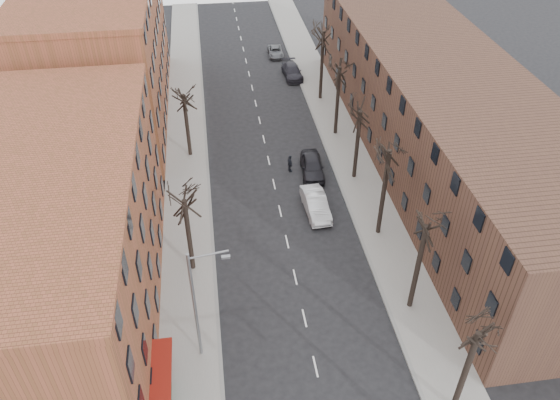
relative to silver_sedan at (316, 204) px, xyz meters
name	(u,v)px	position (x,y,z in m)	size (l,w,h in m)	color
sidewalk_left	(186,150)	(-11.02, 11.53, -0.76)	(4.00, 90.00, 0.15)	gray
sidewalk_right	(341,138)	(4.98, 11.53, -0.76)	(4.00, 90.00, 0.15)	gray
building_left_near	(53,248)	(-19.02, -8.47, 5.17)	(12.00, 26.00, 12.00)	brown
building_left_far	(102,53)	(-19.02, 20.53, 6.17)	(12.00, 28.00, 14.00)	brown
building_right	(441,114)	(12.98, 6.53, 4.17)	(12.00, 50.00, 10.00)	#492E22
tree_right_b	(409,306)	(4.58, -11.47, -0.83)	(5.20, 5.20, 10.80)	black
tree_right_c	(378,233)	(4.58, -3.47, -0.83)	(5.20, 5.20, 11.60)	black
tree_right_d	(354,177)	(4.58, 4.53, -0.83)	(5.20, 5.20, 10.00)	black
tree_right_e	(335,134)	(4.58, 12.53, -0.83)	(5.20, 5.20, 10.80)	black
tree_right_f	(320,99)	(4.58, 20.53, -0.83)	(5.20, 5.20, 11.60)	black
tree_left_a	(193,268)	(-10.62, -5.47, -0.83)	(5.20, 5.20, 9.50)	black
tree_left_b	(191,155)	(-10.62, 10.53, -0.83)	(5.20, 5.20, 9.50)	black
streetlight	(197,302)	(-10.04, -13.47, 4.18)	(2.45, 0.22, 9.03)	slate
silver_sedan	(316,204)	(0.00, 0.00, 0.00)	(1.76, 5.05, 1.66)	silver
parked_car_near	(312,166)	(0.78, 5.71, 0.03)	(2.04, 5.06, 1.72)	black
parked_car_mid	(292,71)	(2.27, 26.84, -0.08)	(2.10, 5.17, 1.50)	black
parked_car_far	(276,52)	(1.10, 33.67, -0.26)	(1.90, 4.12, 1.14)	#585A60
pedestrian_crossing	(290,164)	(-1.24, 6.40, 0.04)	(1.02, 0.43, 1.74)	black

